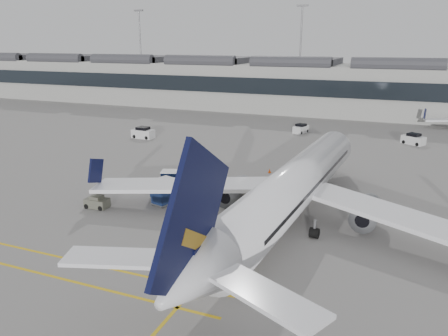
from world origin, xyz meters
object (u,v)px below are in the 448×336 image
at_px(belt_loader, 257,209).
at_px(ramp_agent_a, 231,195).
at_px(ramp_agent_b, 191,193).
at_px(airliner_main, 292,188).
at_px(pushback_tug, 97,202).
at_px(baggage_cart_a, 166,186).

height_order(belt_loader, ramp_agent_a, belt_loader).
xyz_separation_m(belt_loader, ramp_agent_b, (-7.74, 1.29, 0.20)).
bearing_deg(airliner_main, ramp_agent_b, 172.46).
xyz_separation_m(ramp_agent_a, pushback_tug, (-12.13, -6.10, -0.36)).
relative_size(ramp_agent_b, pushback_tug, 0.67).
relative_size(airliner_main, ramp_agent_b, 27.78).
bearing_deg(baggage_cart_a, pushback_tug, -111.53).
height_order(baggage_cart_a, ramp_agent_b, baggage_cart_a).
distance_m(baggage_cart_a, ramp_agent_a, 7.45).
height_order(belt_loader, pushback_tug, belt_loader).
distance_m(belt_loader, pushback_tug, 16.13).
bearing_deg(pushback_tug, ramp_agent_b, 34.23).
distance_m(ramp_agent_a, pushback_tug, 13.58).
bearing_deg(belt_loader, ramp_agent_b, 152.97).
height_order(belt_loader, ramp_agent_b, belt_loader).
bearing_deg(ramp_agent_a, airliner_main, -73.41).
bearing_deg(airliner_main, ramp_agent_a, 162.77).
bearing_deg(ramp_agent_b, pushback_tug, 20.73).
bearing_deg(pushback_tug, baggage_cart_a, 49.45).
bearing_deg(belt_loader, airliner_main, -33.01).
relative_size(baggage_cart_a, pushback_tug, 0.95).
height_order(ramp_agent_a, pushback_tug, ramp_agent_a).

